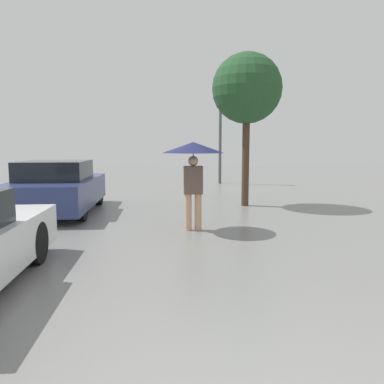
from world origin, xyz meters
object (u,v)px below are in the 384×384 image
at_px(parked_car_farthest, 58,188).
at_px(street_lamp, 220,117).
at_px(tree, 247,89).
at_px(pedestrian, 193,156).

relative_size(parked_car_farthest, street_lamp, 0.79).
xyz_separation_m(tree, street_lamp, (0.29, 6.34, -0.27)).
distance_m(pedestrian, parked_car_farthest, 4.12).
bearing_deg(street_lamp, parked_car_farthest, -127.26).
height_order(parked_car_farthest, street_lamp, street_lamp).
relative_size(pedestrian, street_lamp, 0.36).
distance_m(pedestrian, tree, 3.91).
bearing_deg(parked_car_farthest, street_lamp, 52.74).
height_order(pedestrian, street_lamp, street_lamp).
xyz_separation_m(pedestrian, tree, (1.77, 3.01, 1.76)).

